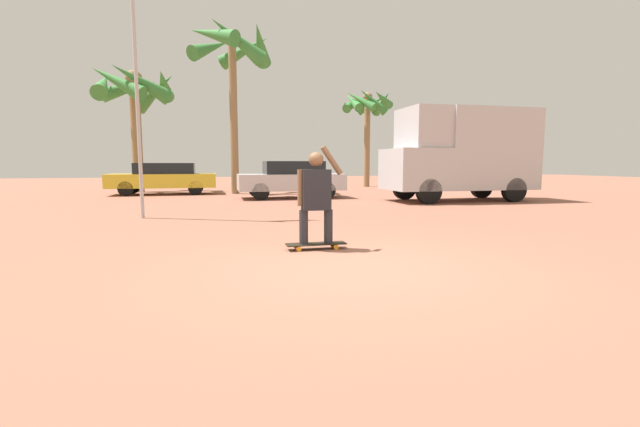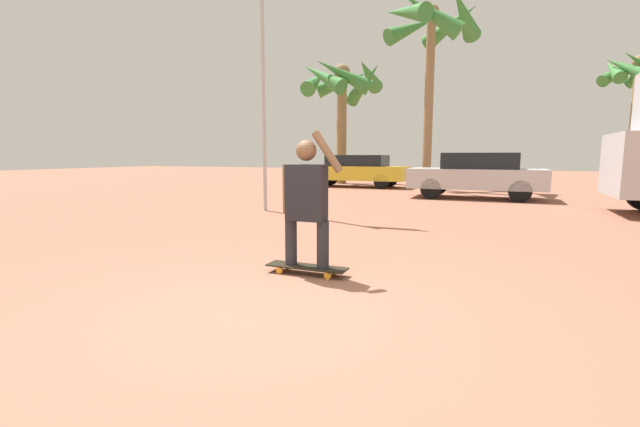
{
  "view_description": "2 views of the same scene",
  "coord_description": "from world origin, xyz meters",
  "views": [
    {
      "loc": [
        -1.74,
        -5.3,
        1.37
      ],
      "look_at": [
        -0.05,
        1.63,
        0.54
      ],
      "focal_mm": 24.0,
      "sensor_mm": 36.0,
      "label": 1
    },
    {
      "loc": [
        1.81,
        -3.15,
        1.38
      ],
      "look_at": [
        -0.26,
        1.85,
        0.64
      ],
      "focal_mm": 24.0,
      "sensor_mm": 36.0,
      "label": 2
    }
  ],
  "objects": [
    {
      "name": "parked_car_yellow",
      "position": [
        -3.97,
        14.91,
        0.74
      ],
      "size": [
        4.57,
        1.75,
        1.39
      ],
      "color": "black",
      "rests_on": "ground_plane"
    },
    {
      "name": "ground_plane",
      "position": [
        0.0,
        0.0,
        0.0
      ],
      "size": [
        80.0,
        80.0,
        0.0
      ],
      "primitive_type": "plane",
      "color": "#935B47"
    },
    {
      "name": "person_skateboarder",
      "position": [
        -0.2,
        1.29,
        0.92
      ],
      "size": [
        0.74,
        0.24,
        1.56
      ],
      "color": "#28282D",
      "rests_on": "skateboard"
    },
    {
      "name": "palm_tree_far_left",
      "position": [
        -5.28,
        16.83,
        4.76
      ],
      "size": [
        3.97,
        4.24,
        5.95
      ],
      "color": "#8E704C",
      "rests_on": "ground_plane"
    },
    {
      "name": "skateboard",
      "position": [
        -0.2,
        1.29,
        0.08
      ],
      "size": [
        0.97,
        0.26,
        0.1
      ],
      "color": "black",
      "rests_on": "ground_plane"
    },
    {
      "name": "camper_van",
      "position": [
        7.1,
        8.85,
        1.8
      ],
      "size": [
        5.4,
        2.21,
        3.33
      ],
      "color": "black",
      "rests_on": "ground_plane"
    },
    {
      "name": "flagpole",
      "position": [
        -3.44,
        6.2,
        4.15
      ],
      "size": [
        1.14,
        0.12,
        7.08
      ],
      "color": "#B7B7BC",
      "rests_on": "ground_plane"
    },
    {
      "name": "palm_tree_center_background",
      "position": [
        -0.82,
        14.53,
        6.24
      ],
      "size": [
        3.94,
        4.07,
        7.48
      ],
      "color": "#8E704C",
      "rests_on": "ground_plane"
    },
    {
      "name": "parked_car_silver",
      "position": [
        1.2,
        11.5,
        0.78
      ],
      "size": [
        4.14,
        1.76,
        1.46
      ],
      "color": "black",
      "rests_on": "ground_plane"
    },
    {
      "name": "palm_tree_near_van",
      "position": [
        7.0,
        18.84,
        4.68
      ],
      "size": [
        3.1,
        3.11,
        5.66
      ],
      "color": "#8E704C",
      "rests_on": "ground_plane"
    }
  ]
}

